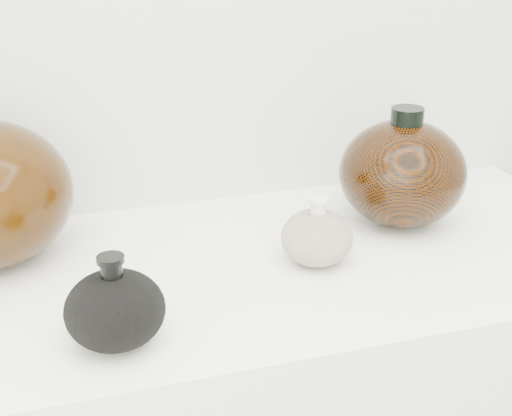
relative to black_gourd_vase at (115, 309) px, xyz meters
name	(u,v)px	position (x,y,z in m)	size (l,w,h in m)	color
black_gourd_vase	(115,309)	(0.00, 0.00, 0.00)	(0.14, 0.14, 0.12)	black
cream_gourd_vase	(317,237)	(0.30, 0.12, -0.01)	(0.13, 0.13, 0.10)	beige
right_round_pot	(402,173)	(0.49, 0.22, 0.04)	(0.26, 0.26, 0.19)	black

